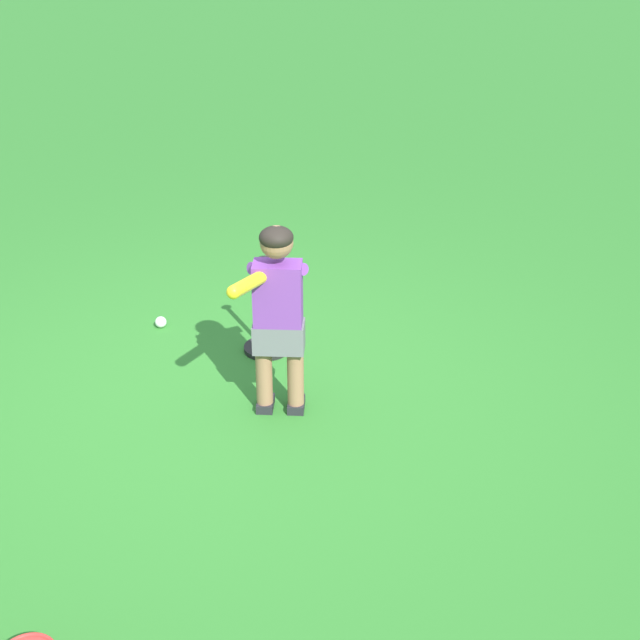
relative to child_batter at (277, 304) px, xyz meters
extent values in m
plane|color=#2D7528|center=(-0.33, -0.08, -0.65)|extent=(40.00, 40.00, 0.00)
cube|color=#232328|center=(-0.07, -0.04, -0.63)|extent=(0.17, 0.17, 0.05)
cylinder|color=#996B4C|center=(-0.06, -0.05, -0.44)|extent=(0.09, 0.09, 0.34)
cube|color=#232328|center=(0.05, 0.08, -0.63)|extent=(0.17, 0.17, 0.05)
cylinder|color=#996B4C|center=(0.06, 0.06, -0.44)|extent=(0.09, 0.09, 0.34)
cube|color=slate|center=(0.00, 0.01, -0.19)|extent=(0.30, 0.29, 0.16)
cube|color=#753899|center=(0.00, 0.01, 0.06)|extent=(0.28, 0.28, 0.34)
sphere|color=#996B4C|center=(0.00, 0.01, 0.34)|extent=(0.17, 0.17, 0.17)
ellipsoid|color=black|center=(0.01, 0.00, 0.37)|extent=(0.25, 0.25, 0.11)
sphere|color=yellow|center=(-0.09, 0.11, 0.15)|extent=(0.04, 0.04, 0.04)
cylinder|color=black|center=(-0.06, 0.02, 0.16)|extent=(0.08, 0.14, 0.05)
cylinder|color=yellow|center=(0.03, -0.20, 0.20)|extent=(0.20, 0.35, 0.11)
sphere|color=yellow|center=(0.10, -0.35, 0.22)|extent=(0.07, 0.07, 0.07)
cylinder|color=#753899|center=(-0.09, 0.06, 0.16)|extent=(0.07, 0.31, 0.14)
cylinder|color=#753899|center=(-0.04, 0.11, 0.16)|extent=(0.31, 0.08, 0.14)
sphere|color=white|center=(-1.26, 0.09, -0.61)|extent=(0.07, 0.07, 0.07)
cylinder|color=black|center=(-0.56, 0.39, -0.64)|extent=(0.28, 0.28, 0.03)
cylinder|color=black|center=(-0.56, 0.39, -0.35)|extent=(0.03, 0.03, 0.55)
cone|color=black|center=(-0.56, 0.39, -0.05)|extent=(0.07, 0.07, 0.04)
camera|label=1|loc=(3.11, -2.66, 2.03)|focal=49.69mm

